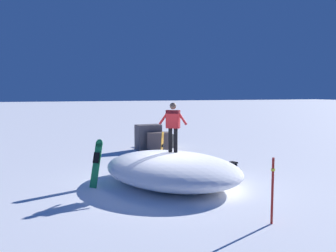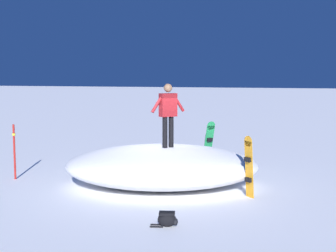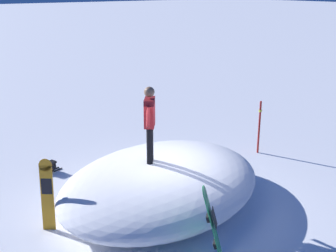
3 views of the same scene
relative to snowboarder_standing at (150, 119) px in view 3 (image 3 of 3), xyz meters
The scene contains 7 objects.
ground 2.24m from the snowboarder_standing, 46.40° to the right, with size 240.00×240.00×0.00m, color white.
snow_mound 1.62m from the snowboarder_standing, 29.90° to the right, with size 5.50×4.13×1.11m, color white.
snowboarder_standing is the anchor object (origin of this frame).
snowboard_primary_upright 3.00m from the snowboarder_standing, 99.48° to the right, with size 0.52×0.53×1.63m.
snowboard_secondary_upright 2.73m from the snowboarder_standing, 169.70° to the left, with size 0.29×0.27×1.60m.
backpack_near 4.00m from the snowboarder_standing, 110.30° to the left, with size 0.60×0.36×0.31m.
trail_marker_pole 4.87m from the snowboarder_standing, ahead, with size 0.10×0.10×1.67m.
Camera 3 is at (-5.72, -7.33, 5.03)m, focal length 46.71 mm.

